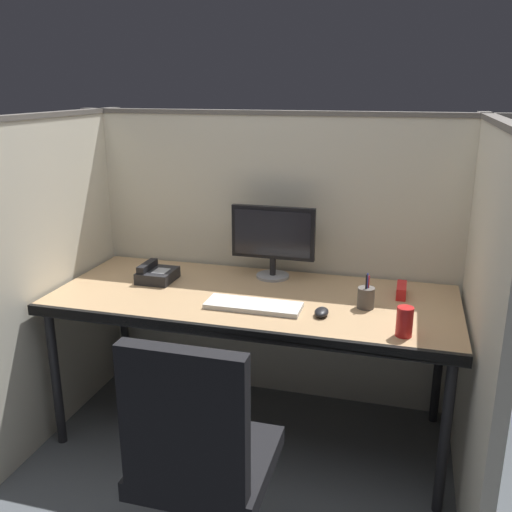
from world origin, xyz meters
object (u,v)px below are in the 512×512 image
at_px(desk, 253,306).
at_px(computer_mouse, 322,312).
at_px(pen_cup, 366,298).
at_px(office_chair, 203,495).
at_px(monitor_center, 273,237).
at_px(desk_phone, 157,274).
at_px(red_stapler, 401,290).
at_px(soda_can, 405,322).
at_px(keyboard_main, 253,306).

xyz_separation_m(desk, computer_mouse, (0.35, -0.15, 0.07)).
bearing_deg(desk, pen_cup, -0.57).
relative_size(office_chair, computer_mouse, 10.16).
height_order(office_chair, monitor_center, monitor_center).
height_order(desk_phone, red_stapler, desk_phone).
relative_size(pen_cup, soda_can, 1.35).
bearing_deg(pen_cup, desk, 179.43).
relative_size(keyboard_main, desk_phone, 2.26).
distance_m(computer_mouse, red_stapler, 0.47).
height_order(keyboard_main, computer_mouse, computer_mouse).
relative_size(office_chair, keyboard_main, 2.27).
bearing_deg(desk_phone, keyboard_main, -21.19).
relative_size(pen_cup, red_stapler, 1.10).
xyz_separation_m(office_chair, monitor_center, (-0.06, 1.20, 0.59)).
height_order(monitor_center, computer_mouse, monitor_center).
height_order(monitor_center, pen_cup, monitor_center).
distance_m(desk, monitor_center, 0.39).
bearing_deg(soda_can, desk, 159.33).
xyz_separation_m(pen_cup, red_stapler, (0.15, 0.20, -0.02)).
xyz_separation_m(desk, desk_phone, (-0.53, 0.08, 0.08)).
height_order(computer_mouse, desk_phone, desk_phone).
bearing_deg(computer_mouse, monitor_center, 126.57).
xyz_separation_m(desk_phone, soda_can, (1.23, -0.35, 0.03)).
bearing_deg(keyboard_main, office_chair, -87.13).
height_order(keyboard_main, red_stapler, red_stapler).
relative_size(desk, office_chair, 1.95).
relative_size(desk, keyboard_main, 4.42).
xyz_separation_m(keyboard_main, computer_mouse, (0.31, -0.01, 0.01)).
distance_m(desk_phone, pen_cup, 1.06).
relative_size(keyboard_main, red_stapler, 2.87).
bearing_deg(desk_phone, computer_mouse, -14.72).
relative_size(office_chair, desk_phone, 5.13).
bearing_deg(monitor_center, keyboard_main, -87.69).
relative_size(monitor_center, desk_phone, 2.26).
xyz_separation_m(office_chair, computer_mouse, (0.27, 0.76, 0.39)).
xyz_separation_m(pen_cup, soda_can, (0.17, -0.26, 0.01)).
xyz_separation_m(computer_mouse, red_stapler, (0.33, 0.34, 0.01)).
height_order(office_chair, pen_cup, office_chair).
bearing_deg(keyboard_main, pen_cup, 15.55).
relative_size(keyboard_main, soda_can, 3.52).
distance_m(keyboard_main, pen_cup, 0.50).
relative_size(monitor_center, soda_can, 3.52).
xyz_separation_m(desk, keyboard_main, (0.04, -0.14, 0.06)).
relative_size(soda_can, red_stapler, 0.81).
relative_size(keyboard_main, computer_mouse, 4.48).
bearing_deg(pen_cup, office_chair, -116.17).
bearing_deg(red_stapler, desk_phone, -174.96).
xyz_separation_m(monitor_center, red_stapler, (0.65, -0.10, -0.19)).
xyz_separation_m(office_chair, keyboard_main, (-0.04, 0.77, 0.39)).
xyz_separation_m(desk, office_chair, (0.08, -0.91, -0.33)).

